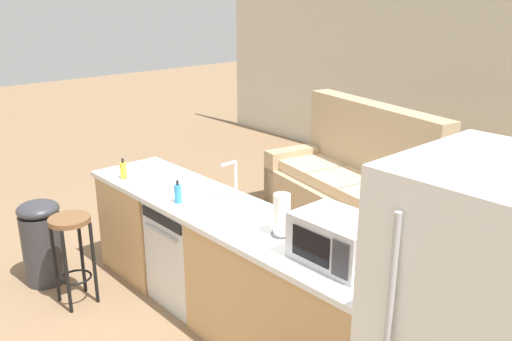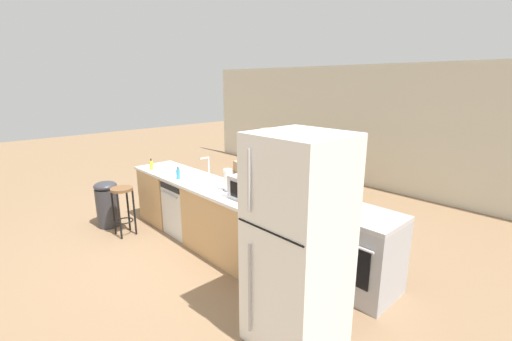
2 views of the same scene
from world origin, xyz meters
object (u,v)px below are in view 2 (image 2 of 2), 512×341
Objects in this scene: dishwasher at (188,206)px; refrigerator at (298,244)px; kettle at (346,206)px; soap_bottle at (178,174)px; dish_soap_bottle at (151,165)px; paper_towel_roll at (228,180)px; couch at (282,178)px; trash_bin at (107,203)px; microwave at (252,188)px; stove_range at (362,253)px; bar_stool at (123,201)px.

refrigerator is (2.60, -0.55, 0.52)m from dishwasher.
soap_bottle is at bearing -165.99° from kettle.
refrigerator reaches higher than dish_soap_bottle.
paper_towel_roll is 1.60× the size of soap_bottle.
couch is (0.57, 2.44, -0.58)m from dish_soap_bottle.
trash_bin is (-1.09, -0.81, -0.04)m from dishwasher.
dishwasher is 0.92m from dish_soap_bottle.
microwave is at bearing 5.40° from dish_soap_bottle.
bar_stool is (-3.19, -1.30, 0.08)m from stove_range.
bar_stool is (0.12, -0.55, -0.44)m from dish_soap_bottle.
refrigerator is at bearing -5.96° from dish_soap_bottle.
stove_range reaches higher than bar_stool.
dishwasher is 0.58m from soap_bottle.
dish_soap_bottle is 0.24× the size of bar_stool.
microwave reaches higher than dish_soap_bottle.
couch is (-2.74, 2.78, -0.54)m from refrigerator.
stove_range is 3.19× the size of paper_towel_roll.
dish_soap_bottle is (-2.15, -0.20, -0.07)m from microwave.
refrigerator is 1.29m from microwave.
paper_towel_roll reaches higher than stove_range.
paper_towel_roll is 0.13× the size of couch.
paper_towel_roll is (-1.63, -0.54, 0.59)m from stove_range.
stove_range is at bearing 25.36° from microwave.
dishwasher is 0.39× the size of couch.
trash_bin is at bearing -159.74° from stove_range.
refrigerator reaches higher than paper_towel_roll.
trash_bin is (-2.06, -0.82, -0.66)m from paper_towel_roll.
kettle reaches higher than stove_range.
soap_bottle is (-2.55, 0.38, 0.03)m from refrigerator.
dishwasher is 1.15m from paper_towel_roll.
microwave is 1.77× the size of paper_towel_roll.
soap_bottle is at bearing 171.55° from refrigerator.
trash_bin is at bearing -122.24° from dish_soap_bottle.
dishwasher is 0.93× the size of stove_range.
refrigerator is at bearing -11.93° from dishwasher.
soap_bottle is at bearing 42.22° from bar_stool.
bar_stool is (-2.03, -0.75, -0.50)m from microwave.
kettle is 0.28× the size of bar_stool.
microwave is at bearing 20.37° from bar_stool.
paper_towel_roll is (0.97, 0.01, 0.62)m from dishwasher.
couch is at bearing 94.60° from soap_bottle.
soap_bottle is at bearing -164.22° from stove_range.
stove_range is 3.93m from trash_bin.
microwave is at bearing -54.73° from couch.
kettle is (1.46, 0.42, -0.05)m from paper_towel_roll.
stove_range is at bearing 37.16° from kettle.
dishwasher is at bearing 107.40° from soap_bottle.
soap_bottle is 1.00× the size of dish_soap_bottle.
microwave is at bearing -156.89° from kettle.
dishwasher is 2.98× the size of paper_towel_roll.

